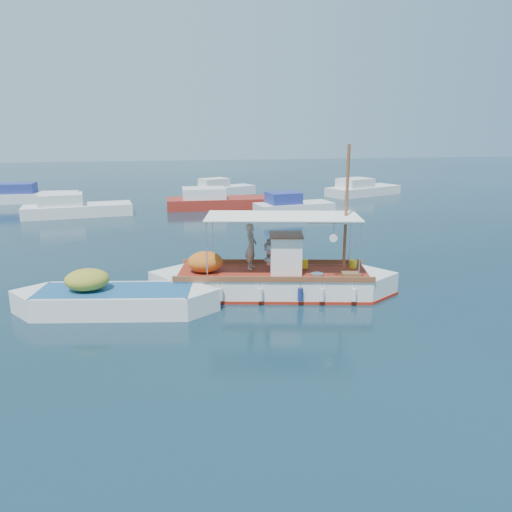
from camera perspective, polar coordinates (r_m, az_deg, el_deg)
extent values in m
plane|color=black|center=(18.89, 1.99, -4.32)|extent=(160.00, 160.00, 0.00)
cube|color=white|center=(18.78, 1.94, -3.38)|extent=(7.36, 3.78, 1.03)
cube|color=white|center=(19.03, -8.71, -3.30)|extent=(2.29, 2.29, 1.03)
cube|color=white|center=(19.17, 12.51, -3.35)|extent=(2.29, 2.29, 1.03)
cube|color=maroon|center=(18.87, 1.93, -4.27)|extent=(7.47, 3.87, 0.17)
cube|color=maroon|center=(18.63, 1.95, -1.93)|extent=(7.32, 3.60, 0.06)
cube|color=brown|center=(19.74, 1.89, -0.65)|extent=(6.98, 1.60, 0.19)
cube|color=brown|center=(17.47, 2.03, -2.67)|extent=(6.98, 1.60, 0.19)
cube|color=white|center=(18.46, 3.43, 0.22)|extent=(1.36, 1.43, 1.40)
cube|color=brown|center=(18.29, 3.46, 2.43)|extent=(1.47, 1.54, 0.06)
cylinder|color=slate|center=(18.08, 1.55, 0.85)|extent=(0.30, 0.50, 0.47)
cylinder|color=slate|center=(18.66, 1.53, 1.29)|extent=(0.30, 0.50, 0.47)
cylinder|color=slate|center=(18.50, 1.53, -0.48)|extent=(0.30, 0.50, 0.47)
cylinder|color=brown|center=(18.35, 10.27, 5.16)|extent=(0.13, 0.13, 4.68)
cylinder|color=brown|center=(18.31, 7.89, 4.04)|extent=(1.66, 0.43, 0.07)
cylinder|color=silver|center=(19.46, -4.99, 1.99)|extent=(0.05, 0.05, 2.11)
cylinder|color=silver|center=(17.46, -5.66, 0.53)|extent=(0.05, 0.05, 2.11)
cylinder|color=silver|center=(19.65, 10.70, 1.92)|extent=(0.05, 0.05, 2.11)
cylinder|color=silver|center=(17.68, 11.81, 0.46)|extent=(0.05, 0.05, 2.11)
cube|color=white|center=(18.15, 3.05, 4.58)|extent=(5.88, 3.37, 0.04)
ellipsoid|color=#CD661E|center=(18.64, -5.83, -0.67)|extent=(1.52, 1.37, 0.79)
cube|color=yellow|center=(19.13, 5.58, -0.91)|extent=(0.26, 0.21, 0.37)
cylinder|color=yellow|center=(19.52, 11.03, -0.89)|extent=(0.33, 0.33, 0.32)
cube|color=brown|center=(18.52, 10.71, -2.04)|extent=(0.68, 0.54, 0.11)
cylinder|color=#B2B2B2|center=(18.22, 7.00, -2.17)|extent=(0.56, 0.56, 0.11)
cylinder|color=white|center=(17.46, 8.84, 2.02)|extent=(0.28, 0.09, 0.28)
cylinder|color=white|center=(17.56, -4.11, -4.37)|extent=(0.22, 0.22, 0.45)
cylinder|color=navy|center=(17.55, 5.09, -4.40)|extent=(0.22, 0.22, 0.45)
cylinder|color=white|center=(17.79, 11.14, -4.37)|extent=(0.22, 0.22, 0.45)
imported|color=#9E9483|center=(18.86, -0.57, 1.11)|extent=(0.65, 0.75, 1.74)
cube|color=white|center=(17.65, -15.75, -5.29)|extent=(5.38, 2.86, 1.00)
cube|color=white|center=(18.45, -23.48, -5.11)|extent=(1.96, 1.96, 1.00)
cube|color=white|center=(17.20, -7.44, -5.38)|extent=(1.96, 1.96, 1.00)
cube|color=#1D5185|center=(17.50, -15.85, -3.82)|extent=(5.34, 2.64, 0.06)
ellipsoid|color=#A5A02E|center=(17.63, -18.74, -2.58)|extent=(1.65, 1.44, 0.73)
cube|color=silver|center=(37.69, -19.65, 4.81)|extent=(7.60, 3.31, 1.00)
cube|color=silver|center=(37.60, -21.45, 6.02)|extent=(3.18, 2.40, 0.80)
cube|color=maroon|center=(39.07, -4.17, 5.92)|extent=(8.16, 3.04, 1.00)
cube|color=silver|center=(38.85, -5.98, 7.18)|extent=(3.30, 2.47, 0.80)
cube|color=silver|center=(36.43, 4.36, 5.30)|extent=(5.84, 2.98, 1.00)
cube|color=navy|center=(35.96, 3.16, 6.65)|extent=(2.48, 2.17, 0.80)
cube|color=silver|center=(47.62, 12.15, 7.18)|extent=(7.71, 5.20, 1.00)
cube|color=silver|center=(46.74, 11.27, 8.20)|extent=(3.54, 3.16, 0.80)
cube|color=silver|center=(46.14, -24.29, 6.00)|extent=(7.48, 2.51, 1.00)
cube|color=navy|center=(46.32, -25.74, 7.00)|extent=(3.02, 2.04, 0.80)
cube|color=silver|center=(46.62, -3.82, 7.32)|extent=(6.40, 4.39, 1.00)
cube|color=silver|center=(46.03, -4.81, 8.34)|extent=(2.94, 2.57, 0.80)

